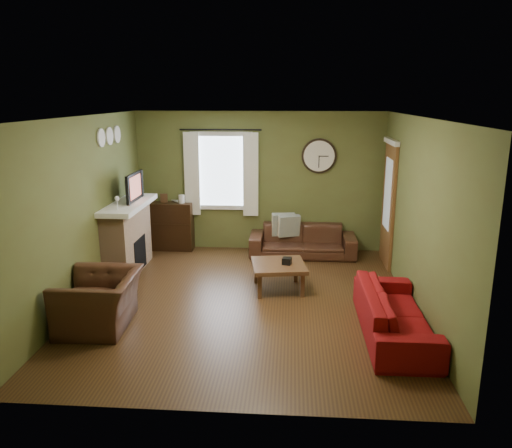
# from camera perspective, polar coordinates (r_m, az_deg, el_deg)

# --- Properties ---
(floor) EXTENTS (4.60, 5.20, 0.00)m
(floor) POSITION_cam_1_polar(r_m,az_deg,el_deg) (7.25, -1.03, -8.84)
(floor) COLOR #3F2814
(floor) RESTS_ON ground
(ceiling) EXTENTS (4.60, 5.20, 0.00)m
(ceiling) POSITION_cam_1_polar(r_m,az_deg,el_deg) (6.67, -1.13, 12.15)
(ceiling) COLOR white
(ceiling) RESTS_ON ground
(wall_left) EXTENTS (0.00, 5.20, 2.60)m
(wall_left) POSITION_cam_1_polar(r_m,az_deg,el_deg) (7.41, -19.08, 1.44)
(wall_left) COLOR #545D2C
(wall_left) RESTS_ON ground
(wall_right) EXTENTS (0.00, 5.20, 2.60)m
(wall_right) POSITION_cam_1_polar(r_m,az_deg,el_deg) (7.02, 17.96, 0.84)
(wall_right) COLOR #545D2C
(wall_right) RESTS_ON ground
(wall_back) EXTENTS (4.60, 0.00, 2.60)m
(wall_back) POSITION_cam_1_polar(r_m,az_deg,el_deg) (9.39, 0.36, 4.83)
(wall_back) COLOR #545D2C
(wall_back) RESTS_ON ground
(wall_front) EXTENTS (4.60, 0.00, 2.60)m
(wall_front) POSITION_cam_1_polar(r_m,az_deg,el_deg) (4.37, -4.19, -6.60)
(wall_front) COLOR #545D2C
(wall_front) RESTS_ON ground
(fireplace) EXTENTS (0.40, 1.40, 1.10)m
(fireplace) POSITION_cam_1_polar(r_m,az_deg,el_deg) (8.56, -14.48, -1.73)
(fireplace) COLOR tan
(fireplace) RESTS_ON floor
(firebox) EXTENTS (0.04, 0.60, 0.55)m
(firebox) POSITION_cam_1_polar(r_m,az_deg,el_deg) (8.58, -13.17, -3.37)
(firebox) COLOR black
(firebox) RESTS_ON fireplace
(mantel) EXTENTS (0.58, 1.60, 0.08)m
(mantel) POSITION_cam_1_polar(r_m,az_deg,el_deg) (8.41, -14.54, 2.13)
(mantel) COLOR white
(mantel) RESTS_ON fireplace
(tv) EXTENTS (0.08, 0.60, 0.35)m
(tv) POSITION_cam_1_polar(r_m,az_deg,el_deg) (8.50, -14.18, 3.76)
(tv) COLOR black
(tv) RESTS_ON mantel
(tv_screen) EXTENTS (0.02, 0.62, 0.36)m
(tv_screen) POSITION_cam_1_polar(r_m,az_deg,el_deg) (8.47, -13.69, 4.13)
(tv_screen) COLOR #994C3F
(tv_screen) RESTS_ON mantel
(medallion_left) EXTENTS (0.28, 0.28, 0.03)m
(medallion_left) POSITION_cam_1_polar(r_m,az_deg,el_deg) (8.00, -17.28, 9.38)
(medallion_left) COLOR white
(medallion_left) RESTS_ON wall_left
(medallion_mid) EXTENTS (0.28, 0.28, 0.03)m
(medallion_mid) POSITION_cam_1_polar(r_m,az_deg,el_deg) (8.33, -16.41, 9.62)
(medallion_mid) COLOR white
(medallion_mid) RESTS_ON wall_left
(medallion_right) EXTENTS (0.28, 0.28, 0.03)m
(medallion_right) POSITION_cam_1_polar(r_m,az_deg,el_deg) (8.66, -15.61, 9.84)
(medallion_right) COLOR white
(medallion_right) RESTS_ON wall_left
(window_pane) EXTENTS (1.00, 0.02, 1.30)m
(window_pane) POSITION_cam_1_polar(r_m,az_deg,el_deg) (9.41, -3.92, 6.06)
(window_pane) COLOR silver
(window_pane) RESTS_ON wall_back
(curtain_rod) EXTENTS (0.03, 0.03, 1.50)m
(curtain_rod) POSITION_cam_1_polar(r_m,az_deg,el_deg) (9.23, -4.09, 10.70)
(curtain_rod) COLOR black
(curtain_rod) RESTS_ON wall_back
(curtain_left) EXTENTS (0.28, 0.04, 1.55)m
(curtain_left) POSITION_cam_1_polar(r_m,az_deg,el_deg) (9.41, -7.34, 5.67)
(curtain_left) COLOR white
(curtain_left) RESTS_ON wall_back
(curtain_right) EXTENTS (0.28, 0.04, 1.55)m
(curtain_right) POSITION_cam_1_polar(r_m,az_deg,el_deg) (9.26, -0.61, 5.64)
(curtain_right) COLOR white
(curtain_right) RESTS_ON wall_back
(wall_clock) EXTENTS (0.64, 0.06, 0.64)m
(wall_clock) POSITION_cam_1_polar(r_m,az_deg,el_deg) (9.26, 7.22, 7.71)
(wall_clock) COLOR white
(wall_clock) RESTS_ON wall_back
(door) EXTENTS (0.05, 0.90, 2.10)m
(door) POSITION_cam_1_polar(r_m,az_deg,el_deg) (8.83, 14.89, 2.09)
(door) COLOR brown
(door) RESTS_ON floor
(bookshelf) EXTENTS (0.77, 0.33, 0.91)m
(bookshelf) POSITION_cam_1_polar(r_m,az_deg,el_deg) (9.63, -9.50, -0.25)
(bookshelf) COLOR black
(bookshelf) RESTS_ON floor
(book) EXTENTS (0.30, 0.30, 0.02)m
(book) POSITION_cam_1_polar(r_m,az_deg,el_deg) (9.61, -9.38, 2.82)
(book) COLOR #4D311D
(book) RESTS_ON bookshelf
(sofa_brown) EXTENTS (1.93, 0.75, 0.56)m
(sofa_brown) POSITION_cam_1_polar(r_m,az_deg,el_deg) (9.21, 5.34, -1.92)
(sofa_brown) COLOR #3B2015
(sofa_brown) RESTS_ON floor
(pillow_left) EXTENTS (0.42, 0.24, 0.40)m
(pillow_left) POSITION_cam_1_polar(r_m,az_deg,el_deg) (9.18, 3.78, -0.21)
(pillow_left) COLOR gray
(pillow_left) RESTS_ON sofa_brown
(pillow_right) EXTENTS (0.44, 0.20, 0.42)m
(pillow_right) POSITION_cam_1_polar(r_m,az_deg,el_deg) (9.27, 3.14, -0.05)
(pillow_right) COLOR gray
(pillow_right) RESTS_ON sofa_brown
(sofa_red) EXTENTS (0.77, 1.96, 0.57)m
(sofa_red) POSITION_cam_1_polar(r_m,az_deg,el_deg) (6.43, 15.56, -9.78)
(sofa_red) COLOR maroon
(sofa_red) RESTS_ON floor
(armchair) EXTENTS (0.97, 1.10, 0.69)m
(armchair) POSITION_cam_1_polar(r_m,az_deg,el_deg) (6.69, -17.47, -8.42)
(armchair) COLOR #3B2015
(armchair) RESTS_ON floor
(coffee_table) EXTENTS (0.89, 0.89, 0.42)m
(coffee_table) POSITION_cam_1_polar(r_m,az_deg,el_deg) (7.61, 2.58, -6.02)
(coffee_table) COLOR #4D311D
(coffee_table) RESTS_ON floor
(tissue_box) EXTENTS (0.15, 0.15, 0.10)m
(tissue_box) POSITION_cam_1_polar(r_m,az_deg,el_deg) (7.52, 3.54, -4.73)
(tissue_box) COLOR black
(tissue_box) RESTS_ON coffee_table
(wine_glass_a) EXTENTS (0.07, 0.07, 0.20)m
(wine_glass_a) POSITION_cam_1_polar(r_m,az_deg,el_deg) (7.92, -15.58, 2.36)
(wine_glass_a) COLOR white
(wine_glass_a) RESTS_ON mantel
(wine_glass_b) EXTENTS (0.07, 0.07, 0.19)m
(wine_glass_b) POSITION_cam_1_polar(r_m,az_deg,el_deg) (7.92, -15.57, 2.32)
(wine_glass_b) COLOR white
(wine_glass_b) RESTS_ON mantel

